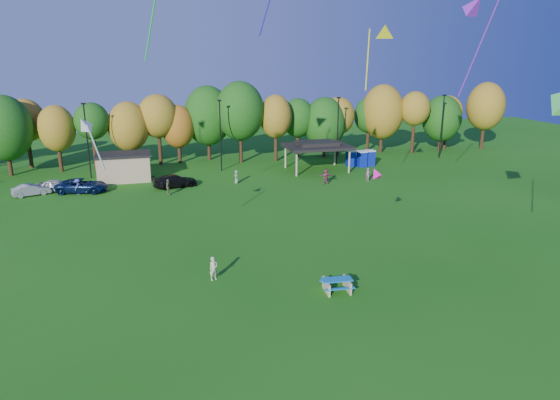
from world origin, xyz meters
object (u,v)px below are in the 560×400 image
object	(u,v)px
kite_flyer	(214,268)
car_b	(31,190)
car_a	(56,186)
car_c	(82,186)
car_d	(175,181)
porta_potties	(361,158)
picnic_table	(337,284)

from	to	relation	value
kite_flyer	car_b	world-z (taller)	kite_flyer
car_a	car_c	world-z (taller)	car_c
kite_flyer	car_b	size ratio (longest dim) A/B	0.43
car_a	car_d	size ratio (longest dim) A/B	0.81
kite_flyer	porta_potties	bearing A→B (deg)	28.98
car_b	porta_potties	bearing A→B (deg)	-103.17
picnic_table	kite_flyer	size ratio (longest dim) A/B	1.26
kite_flyer	car_b	bearing A→B (deg)	99.09
porta_potties	picnic_table	world-z (taller)	porta_potties
picnic_table	car_a	distance (m)	37.08
kite_flyer	car_a	distance (m)	30.16
car_c	car_d	world-z (taller)	car_c
porta_potties	picnic_table	bearing A→B (deg)	-116.40
porta_potties	kite_flyer	distance (m)	38.68
picnic_table	porta_potties	bearing A→B (deg)	68.39
porta_potties	picnic_table	distance (m)	37.89
picnic_table	car_b	bearing A→B (deg)	132.79
picnic_table	car_a	world-z (taller)	car_a
kite_flyer	car_a	bearing A→B (deg)	94.23
picnic_table	car_c	bearing A→B (deg)	126.15
picnic_table	kite_flyer	xyz separation A→B (m)	(-7.30, 3.73, 0.33)
kite_flyer	car_a	size ratio (longest dim) A/B	0.40
car_b	picnic_table	bearing A→B (deg)	-161.27
porta_potties	car_b	bearing A→B (deg)	-173.90
car_b	car_d	size ratio (longest dim) A/B	0.77
porta_potties	car_c	distance (m)	35.17
kite_flyer	car_a	xyz separation A→B (m)	(-13.51, 26.96, -0.13)
picnic_table	car_c	size ratio (longest dim) A/B	0.38
porta_potties	car_d	bearing A→B (deg)	-169.35
car_d	porta_potties	bearing A→B (deg)	-92.86
picnic_table	car_c	world-z (taller)	car_c
car_b	car_d	world-z (taller)	car_d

